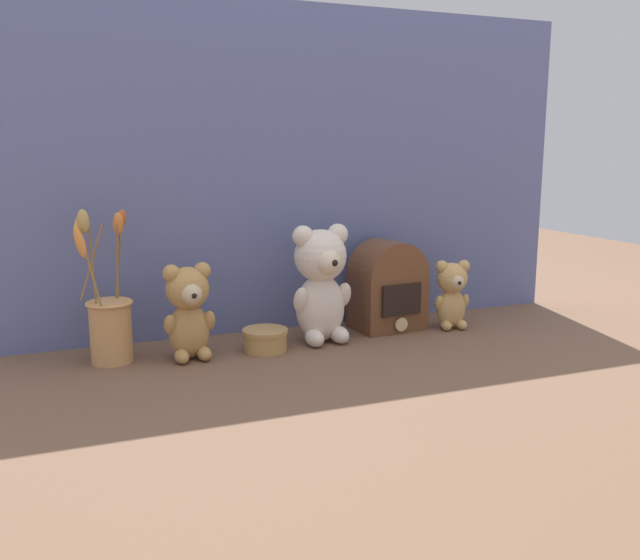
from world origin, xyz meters
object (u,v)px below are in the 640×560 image
object	(u,v)px
flower_vase	(109,319)
teddy_bear_small	(452,293)
teddy_bear_large	(321,281)
decorative_tin_tall	(265,340)
teddy_bear_medium	(189,310)
vintage_radio	(388,287)

from	to	relation	value
flower_vase	teddy_bear_small	bearing A→B (deg)	-1.96
teddy_bear_large	flower_vase	xyz separation A→B (m)	(-0.47, 0.02, -0.05)
teddy_bear_large	flower_vase	size ratio (longest dim) A/B	0.84
decorative_tin_tall	teddy_bear_small	bearing A→B (deg)	1.64
decorative_tin_tall	teddy_bear_medium	bearing A→B (deg)	179.99
flower_vase	teddy_bear_large	bearing A→B (deg)	-2.45
teddy_bear_small	teddy_bear_large	bearing A→B (deg)	178.71
teddy_bear_medium	vintage_radio	world-z (taller)	vintage_radio
vintage_radio	teddy_bear_medium	bearing A→B (deg)	-171.95
teddy_bear_small	decorative_tin_tall	bearing A→B (deg)	-178.36
teddy_bear_medium	teddy_bear_small	size ratio (longest dim) A/B	1.20
teddy_bear_medium	decorative_tin_tall	world-z (taller)	teddy_bear_medium
vintage_radio	teddy_bear_large	bearing A→B (deg)	-165.80
teddy_bear_medium	teddy_bear_small	distance (m)	0.66
teddy_bear_large	decorative_tin_tall	size ratio (longest dim) A/B	2.70
teddy_bear_small	decorative_tin_tall	distance (m)	0.49
teddy_bear_medium	decorative_tin_tall	distance (m)	0.19
teddy_bear_large	teddy_bear_medium	world-z (taller)	teddy_bear_large
teddy_bear_large	decorative_tin_tall	distance (m)	0.19
teddy_bear_small	decorative_tin_tall	size ratio (longest dim) A/B	1.70
flower_vase	vintage_radio	size ratio (longest dim) A/B	1.47
flower_vase	decorative_tin_tall	size ratio (longest dim) A/B	3.21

